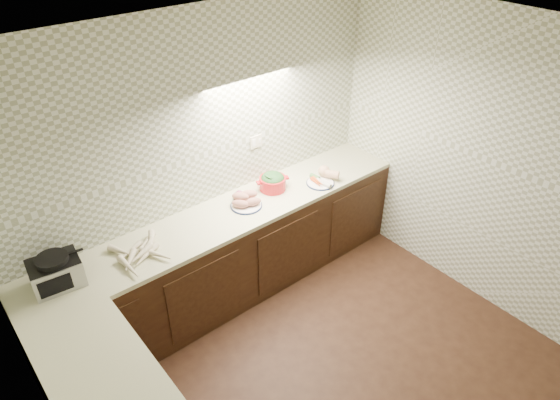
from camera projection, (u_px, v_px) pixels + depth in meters
room at (362, 228)px, 2.95m from camera, size 3.60×3.60×2.60m
counter at (217, 348)px, 3.69m from camera, size 3.60×3.60×0.90m
toaster_oven at (56, 272)px, 3.54m from camera, size 0.37×0.30×0.24m
parsnip_pile at (139, 252)px, 3.86m from camera, size 0.51×0.40×0.08m
sweet_potato_plate at (246, 201)px, 4.42m from camera, size 0.29×0.28×0.13m
onion_bowl at (240, 196)px, 4.51m from camera, size 0.13×0.13×0.10m
dutch_oven at (273, 181)px, 4.63m from camera, size 0.32×0.32×0.17m
veg_plate at (322, 176)px, 4.78m from camera, size 0.34×0.34×0.12m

